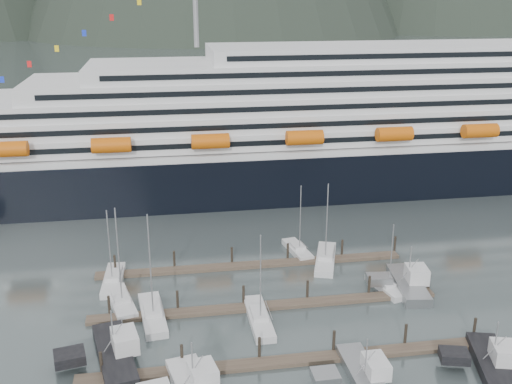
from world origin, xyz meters
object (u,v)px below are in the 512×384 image
Objects in this scene: sailboat_d at (259,319)px; trawler_d at (491,363)px; cruise_ship at (381,129)px; trawler_c at (364,376)px; sailboat_b at (153,315)px; sailboat_f at (297,250)px; sailboat_e at (113,281)px; sailboat_g at (326,259)px; trawler_a at (113,354)px; sailboat_a at (121,302)px; sailboat_h at (386,287)px; trawler_e at (407,283)px.

sailboat_d is 28.49m from trawler_d.
cruise_ship is 75.94m from trawler_c.
sailboat_f is at bearing -60.11° from sailboat_b.
sailboat_e is 30.07m from sailboat_f.
sailboat_e is 40.67m from trawler_c.
sailboat_g is at bearing 34.82° from trawler_d.
sailboat_e reaches higher than trawler_a.
cruise_ship is 17.64× the size of trawler_d.
sailboat_a is 32.76m from sailboat_g.
sailboat_a is 34.95m from trawler_c.
trawler_a is (-37.86, -11.43, 0.52)m from sailboat_h.
sailboat_e is at bearing -1.98° from sailboat_a.
sailboat_e is 0.88× the size of sailboat_g.
trawler_d is (15.22, 0.04, 0.06)m from trawler_c.
sailboat_g is at bearing -67.13° from trawler_a.
sailboat_f is 0.91× the size of trawler_a.
sailboat_d is at bearing 110.44° from trawler_e.
sailboat_a is 1.11× the size of trawler_a.
trawler_a is (-54.94, -61.15, -11.12)m from cruise_ship.
sailboat_b is at bearing -133.95° from cruise_ship.
trawler_a is 28.94m from trawler_c.
sailboat_b is at bearing -38.81° from trawler_a.
trawler_e is at bearing -98.94° from sailboat_e.
trawler_d is at bearing -113.26° from trawler_a.
sailboat_f is 17.64m from sailboat_h.
trawler_c is at bearing 153.20° from trawler_e.
sailboat_d is 23.34m from trawler_e.
sailboat_g is 1.03× the size of trawler_a.
sailboat_e is at bearing 53.55° from sailboat_d.
sailboat_e is 1.03× the size of trawler_c.
sailboat_h is (6.07, -10.47, -0.04)m from sailboat_g.
trawler_c is at bearing -142.56° from sailboat_a.
cruise_ship is at bearing -46.52° from sailboat_f.
sailboat_f is at bearing -26.36° from sailboat_d.
trawler_a is at bearing 107.08° from sailboat_d.
trawler_e is at bearing -148.75° from sailboat_f.
sailboat_b is 36.53m from trawler_e.
trawler_d is 19.98m from trawler_e.
sailboat_d is 22.69m from sailboat_f.
sailboat_b is 29.02m from trawler_c.
sailboat_g is (33.00, 1.95, 0.02)m from sailboat_e.
sailboat_f is 37.88m from trawler_d.
sailboat_f is at bearing 58.45° from sailboat_g.
sailboat_b is at bearing 100.74° from trawler_e.
sailboat_d is 0.94× the size of sailboat_g.
sailboat_b is at bearing 76.88° from sailboat_d.
sailboat_d reaches higher than sailboat_f.
cruise_ship is at bearing -11.97° from sailboat_g.
trawler_a is at bearing 164.90° from sailboat_a.
sailboat_f reaches higher than trawler_a.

